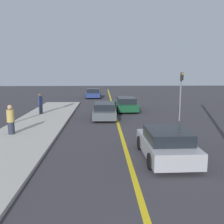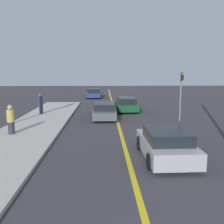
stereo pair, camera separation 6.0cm
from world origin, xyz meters
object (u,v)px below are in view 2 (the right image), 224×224
(car_far_distant, at_px, (126,104))
(car_parked_left_lot, at_px, (94,93))
(car_ahead_center, at_px, (105,111))
(pedestrian_far_standing, at_px, (41,104))
(car_near_right_lane, at_px, (166,144))
(pedestrian_mid_group, at_px, (11,120))
(traffic_light, at_px, (181,91))

(car_far_distant, bearing_deg, car_parked_left_lot, 106.54)
(car_ahead_center, height_order, car_far_distant, car_far_distant)
(car_ahead_center, relative_size, car_far_distant, 1.00)
(car_ahead_center, distance_m, pedestrian_far_standing, 5.52)
(pedestrian_far_standing, bearing_deg, car_near_right_lane, -53.65)
(car_parked_left_lot, bearing_deg, car_ahead_center, -85.73)
(car_near_right_lane, height_order, car_parked_left_lot, car_near_right_lane)
(pedestrian_mid_group, bearing_deg, car_ahead_center, 45.11)
(car_far_distant, xyz_separation_m, car_parked_left_lot, (-3.50, 11.23, 0.01))
(car_parked_left_lot, xyz_separation_m, pedestrian_mid_group, (-3.92, -20.26, 0.35))
(car_far_distant, relative_size, pedestrian_mid_group, 2.67)
(pedestrian_mid_group, distance_m, traffic_light, 11.71)
(traffic_light, bearing_deg, car_parked_left_lot, 113.34)
(car_near_right_lane, xyz_separation_m, pedestrian_far_standing, (-7.87, 10.69, 0.35))
(car_near_right_lane, xyz_separation_m, car_far_distant, (-0.48, 12.94, -0.02))
(pedestrian_far_standing, bearing_deg, traffic_light, -14.30)
(car_ahead_center, relative_size, car_parked_left_lot, 1.13)
(car_far_distant, relative_size, car_parked_left_lot, 1.14)
(car_near_right_lane, bearing_deg, car_far_distant, 91.15)
(car_near_right_lane, xyz_separation_m, traffic_light, (3.04, 7.91, 1.60))
(pedestrian_far_standing, bearing_deg, car_parked_left_lot, 73.91)
(car_near_right_lane, bearing_deg, car_parked_left_lot, 98.36)
(car_far_distant, height_order, pedestrian_far_standing, pedestrian_far_standing)
(car_ahead_center, bearing_deg, pedestrian_far_standing, 166.24)
(car_far_distant, distance_m, traffic_light, 6.34)
(car_near_right_lane, distance_m, car_parked_left_lot, 24.50)
(traffic_light, bearing_deg, pedestrian_mid_group, -159.92)
(car_near_right_lane, relative_size, car_far_distant, 0.89)
(car_far_distant, distance_m, pedestrian_far_standing, 7.73)
(car_near_right_lane, height_order, pedestrian_far_standing, pedestrian_far_standing)
(car_parked_left_lot, relative_size, pedestrian_far_standing, 2.35)
(pedestrian_far_standing, height_order, traffic_light, traffic_light)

